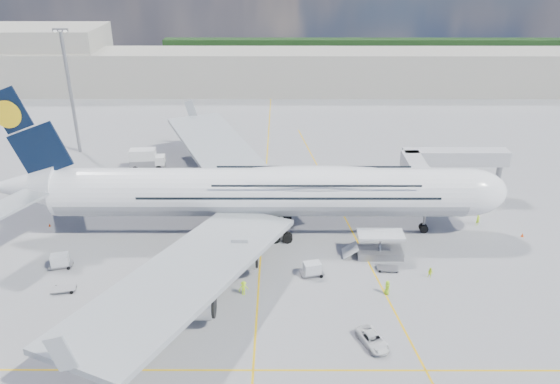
{
  "coord_description": "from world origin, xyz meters",
  "views": [
    {
      "loc": [
        2.92,
        -64.15,
        41.34
      ],
      "look_at": [
        2.78,
        8.0,
        7.71
      ],
      "focal_mm": 35.0,
      "sensor_mm": 36.0,
      "label": 1
    }
  ],
  "objects_px": {
    "cone_nose": "(522,235)",
    "cone_tail": "(50,225)",
    "light_mast": "(70,91)",
    "cone_wing_left_outer": "(238,169)",
    "cone_wing_right_outer": "(126,348)",
    "crew_tug": "(244,288)",
    "baggage_tug": "(237,258)",
    "crew_loader": "(430,273)",
    "catering_truck_outer": "(147,160)",
    "cone_wing_left_inner": "(210,190)",
    "service_van": "(373,340)",
    "dolly_row_b": "(159,286)",
    "airliner": "(263,191)",
    "dolly_row_c": "(193,303)",
    "dolly_row_a": "(64,289)",
    "dolly_nose_far": "(388,268)",
    "crew_wing": "(205,260)",
    "crew_van": "(387,287)",
    "dolly_back": "(60,261)",
    "cone_wing_right_inner": "(197,289)",
    "dolly_nose_near": "(312,269)",
    "cargo_loader": "(378,248)",
    "crew_nose": "(478,220)"
  },
  "relations": [
    {
      "from": "cone_nose",
      "to": "cone_tail",
      "type": "bearing_deg",
      "value": 177.54
    },
    {
      "from": "light_mast",
      "to": "cone_wing_left_outer",
      "type": "relative_size",
      "value": 40.69
    },
    {
      "from": "cone_wing_right_outer",
      "to": "cone_tail",
      "type": "height_order",
      "value": "cone_wing_right_outer"
    },
    {
      "from": "light_mast",
      "to": "crew_tug",
      "type": "height_order",
      "value": "light_mast"
    },
    {
      "from": "baggage_tug",
      "to": "crew_loader",
      "type": "xyz_separation_m",
      "value": [
        26.1,
        -3.61,
        -0.03
      ]
    },
    {
      "from": "catering_truck_outer",
      "to": "cone_wing_left_inner",
      "type": "bearing_deg",
      "value": -43.87
    },
    {
      "from": "service_van",
      "to": "dolly_row_b",
      "type": "bearing_deg",
      "value": 135.9
    },
    {
      "from": "airliner",
      "to": "catering_truck_outer",
      "type": "xyz_separation_m",
      "value": [
        -23.64,
        25.31,
        -4.97
      ]
    },
    {
      "from": "dolly_row_c",
      "to": "crew_loader",
      "type": "relative_size",
      "value": 2.44
    },
    {
      "from": "dolly_row_a",
      "to": "dolly_nose_far",
      "type": "height_order",
      "value": "dolly_row_a"
    },
    {
      "from": "dolly_row_a",
      "to": "crew_wing",
      "type": "height_order",
      "value": "crew_wing"
    },
    {
      "from": "crew_loader",
      "to": "crew_wing",
      "type": "xyz_separation_m",
      "value": [
        -30.46,
        3.0,
        0.07
      ]
    },
    {
      "from": "dolly_row_a",
      "to": "crew_tug",
      "type": "bearing_deg",
      "value": -14.52
    },
    {
      "from": "dolly_row_a",
      "to": "crew_tug",
      "type": "distance_m",
      "value": 23.31
    },
    {
      "from": "crew_van",
      "to": "cone_wing_right_outer",
      "type": "distance_m",
      "value": 32.45
    },
    {
      "from": "light_mast",
      "to": "dolly_back",
      "type": "bearing_deg",
      "value": -74.57
    },
    {
      "from": "dolly_row_b",
      "to": "cone_nose",
      "type": "height_order",
      "value": "cone_nose"
    },
    {
      "from": "baggage_tug",
      "to": "cone_wing_right_inner",
      "type": "distance_m",
      "value": 8.22
    },
    {
      "from": "light_mast",
      "to": "crew_wing",
      "type": "height_order",
      "value": "light_mast"
    },
    {
      "from": "baggage_tug",
      "to": "dolly_nose_far",
      "type": "bearing_deg",
      "value": 8.6
    },
    {
      "from": "crew_van",
      "to": "cone_wing_left_outer",
      "type": "height_order",
      "value": "crew_van"
    },
    {
      "from": "airliner",
      "to": "baggage_tug",
      "type": "distance_m",
      "value": 11.45
    },
    {
      "from": "baggage_tug",
      "to": "cone_wing_left_inner",
      "type": "height_order",
      "value": "baggage_tug"
    },
    {
      "from": "cone_wing_right_outer",
      "to": "dolly_nose_near",
      "type": "bearing_deg",
      "value": 34.7
    },
    {
      "from": "dolly_nose_far",
      "to": "dolly_nose_near",
      "type": "bearing_deg",
      "value": -167.35
    },
    {
      "from": "cone_tail",
      "to": "dolly_back",
      "type": "bearing_deg",
      "value": -62.53
    },
    {
      "from": "cargo_loader",
      "to": "cone_wing_right_outer",
      "type": "distance_m",
      "value": 36.81
    },
    {
      "from": "dolly_back",
      "to": "cone_wing_left_inner",
      "type": "relative_size",
      "value": 6.78
    },
    {
      "from": "service_van",
      "to": "cone_wing_left_inner",
      "type": "relative_size",
      "value": 9.4
    },
    {
      "from": "dolly_row_b",
      "to": "dolly_nose_far",
      "type": "distance_m",
      "value": 30.81
    },
    {
      "from": "dolly_row_c",
      "to": "cone_wing_right_outer",
      "type": "relative_size",
      "value": 5.94
    },
    {
      "from": "dolly_row_a",
      "to": "crew_nose",
      "type": "bearing_deg",
      "value": 4.18
    },
    {
      "from": "airliner",
      "to": "light_mast",
      "type": "distance_m",
      "value": 53.72
    },
    {
      "from": "dolly_row_b",
      "to": "cone_tail",
      "type": "height_order",
      "value": "cone_tail"
    },
    {
      "from": "dolly_nose_far",
      "to": "dolly_row_a",
      "type": "bearing_deg",
      "value": -167.62
    },
    {
      "from": "cone_nose",
      "to": "cone_wing_right_inner",
      "type": "distance_m",
      "value": 49.8
    },
    {
      "from": "dolly_row_a",
      "to": "dolly_nose_near",
      "type": "bearing_deg",
      "value": -6.17
    },
    {
      "from": "baggage_tug",
      "to": "crew_van",
      "type": "xyz_separation_m",
      "value": [
        19.67,
        -7.28,
        0.2
      ]
    },
    {
      "from": "dolly_nose_far",
      "to": "crew_wing",
      "type": "xyz_separation_m",
      "value": [
        -25.12,
        1.17,
        0.5
      ]
    },
    {
      "from": "cone_tail",
      "to": "baggage_tug",
      "type": "bearing_deg",
      "value": -19.39
    },
    {
      "from": "cargo_loader",
      "to": "dolly_row_b",
      "type": "distance_m",
      "value": 30.86
    },
    {
      "from": "crew_nose",
      "to": "crew_wing",
      "type": "relative_size",
      "value": 1.13
    },
    {
      "from": "dolly_back",
      "to": "crew_wing",
      "type": "xyz_separation_m",
      "value": [
        19.97,
        0.49,
        -0.25
      ]
    },
    {
      "from": "cargo_loader",
      "to": "crew_loader",
      "type": "xyz_separation_m",
      "value": [
        6.08,
        -5.57,
        -0.49
      ]
    },
    {
      "from": "cone_wing_left_outer",
      "to": "cargo_loader",
      "type": "bearing_deg",
      "value": -54.86
    },
    {
      "from": "dolly_row_c",
      "to": "service_van",
      "type": "height_order",
      "value": "dolly_row_c"
    },
    {
      "from": "airliner",
      "to": "dolly_back",
      "type": "xyz_separation_m",
      "value": [
        -27.79,
        -10.17,
        -5.79
      ]
    },
    {
      "from": "airliner",
      "to": "dolly_row_b",
      "type": "xyz_separation_m",
      "value": [
        -13.19,
        -15.27,
        -6.5
      ]
    },
    {
      "from": "dolly_nose_near",
      "to": "cone_nose",
      "type": "bearing_deg",
      "value": 4.4
    },
    {
      "from": "dolly_row_c",
      "to": "catering_truck_outer",
      "type": "height_order",
      "value": "catering_truck_outer"
    }
  ]
}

